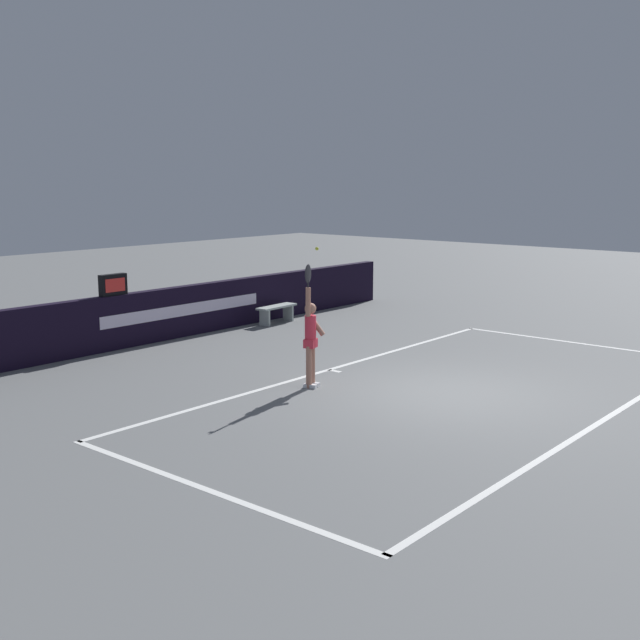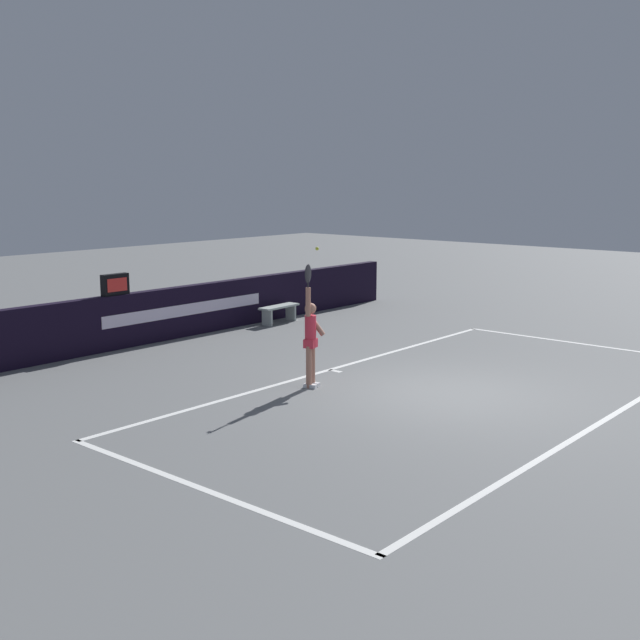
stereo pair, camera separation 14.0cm
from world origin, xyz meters
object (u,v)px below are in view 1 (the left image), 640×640
tennis_ball (317,249)px  courtside_bench_near (277,310)px  tennis_player (311,337)px  speed_display (113,285)px

tennis_ball → courtside_bench_near: 6.70m
tennis_player → courtside_bench_near: size_ratio=1.76×
tennis_ball → courtside_bench_near: bearing=49.9°
tennis_ball → tennis_player: bearing=-163.8°
tennis_player → courtside_bench_near: bearing=48.6°
speed_display → tennis_player: tennis_player is taller
courtside_bench_near → speed_display: bearing=173.3°
tennis_player → courtside_bench_near: 6.61m
tennis_player → courtside_bench_near: tennis_player is taller
tennis_player → speed_display: bearing=93.5°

